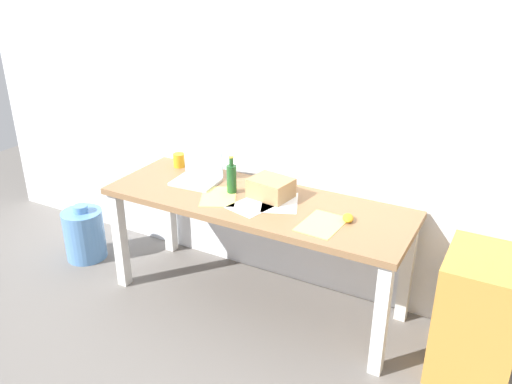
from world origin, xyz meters
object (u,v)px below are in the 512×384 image
(desk, at_px, (256,214))
(computer_mouse, at_px, (348,218))
(cardboard_box, at_px, (271,188))
(filing_cabinet, at_px, (478,316))
(laptop_left, at_px, (198,175))
(water_cooler_jug, at_px, (84,234))
(beer_bottle, at_px, (232,178))
(coffee_mug, at_px, (179,160))

(desk, bearing_deg, computer_mouse, -0.07)
(cardboard_box, xyz_separation_m, filing_cabinet, (1.27, -0.07, -0.44))
(laptop_left, height_order, water_cooler_jug, laptop_left)
(desk, relative_size, beer_bottle, 7.96)
(computer_mouse, bearing_deg, water_cooler_jug, 163.08)
(beer_bottle, relative_size, cardboard_box, 0.99)
(beer_bottle, distance_m, coffee_mug, 0.59)
(water_cooler_jug, height_order, filing_cabinet, filing_cabinet)
(desk, relative_size, filing_cabinet, 2.70)
(cardboard_box, bearing_deg, desk, -130.61)
(desk, relative_size, coffee_mug, 20.02)
(coffee_mug, height_order, filing_cabinet, coffee_mug)
(desk, distance_m, computer_mouse, 0.60)
(laptop_left, height_order, filing_cabinet, laptop_left)
(laptop_left, xyz_separation_m, filing_cabinet, (1.80, -0.07, -0.42))
(cardboard_box, distance_m, water_cooler_jug, 1.58)
(computer_mouse, height_order, water_cooler_jug, computer_mouse)
(computer_mouse, xyz_separation_m, water_cooler_jug, (-1.97, -0.13, -0.56))
(beer_bottle, bearing_deg, laptop_left, 170.84)
(coffee_mug, relative_size, water_cooler_jug, 0.22)
(beer_bottle, bearing_deg, computer_mouse, -1.57)
(laptop_left, relative_size, beer_bottle, 1.25)
(water_cooler_jug, bearing_deg, laptop_left, 12.05)
(computer_mouse, relative_size, coffee_mug, 1.05)
(laptop_left, xyz_separation_m, beer_bottle, (0.29, -0.05, 0.05))
(cardboard_box, bearing_deg, computer_mouse, -8.09)
(laptop_left, distance_m, coffee_mug, 0.31)
(beer_bottle, relative_size, computer_mouse, 2.39)
(filing_cabinet, bearing_deg, laptop_left, 177.87)
(laptop_left, distance_m, cardboard_box, 0.53)
(beer_bottle, xyz_separation_m, computer_mouse, (0.77, -0.02, -0.08))
(cardboard_box, relative_size, coffee_mug, 2.55)
(coffee_mug, bearing_deg, filing_cabinet, -6.22)
(laptop_left, relative_size, water_cooler_jug, 0.70)
(cardboard_box, relative_size, filing_cabinet, 0.34)
(coffee_mug, xyz_separation_m, water_cooler_jug, (-0.65, -0.35, -0.59))
(water_cooler_jug, distance_m, filing_cabinet, 2.73)
(laptop_left, bearing_deg, desk, -8.06)
(water_cooler_jug, bearing_deg, desk, 5.34)
(laptop_left, height_order, cardboard_box, laptop_left)
(computer_mouse, height_order, coffee_mug, coffee_mug)
(desk, distance_m, laptop_left, 0.49)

